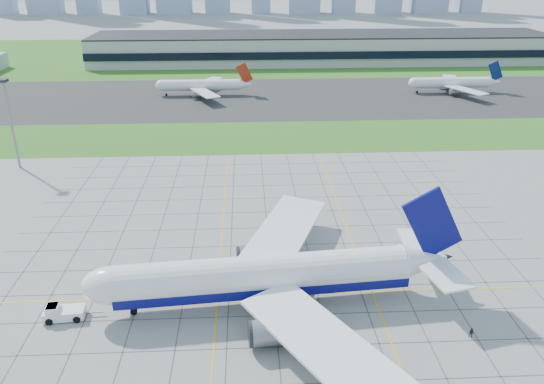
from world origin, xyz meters
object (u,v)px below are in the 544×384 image
object	(u,v)px
crew_far	(471,333)
distant_jet_1	(202,85)
distant_jet_2	(453,83)
crew_near	(99,288)
light_mast	(9,113)
airliner	(266,276)
pushback_tug	(62,312)

from	to	relation	value
crew_far	distant_jet_1	xyz separation A→B (m)	(-54.19, 165.71, 3.60)
crew_far	distant_jet_2	size ratio (longest dim) A/B	0.04
crew_near	light_mast	bearing A→B (deg)	58.53
airliner	crew_near	world-z (taller)	airliner
pushback_tug	distant_jet_2	bearing A→B (deg)	46.62
crew_far	pushback_tug	bearing A→B (deg)	-147.57
light_mast	distant_jet_2	world-z (taller)	light_mast
pushback_tug	distant_jet_1	bearing A→B (deg)	80.42
airliner	crew_far	size ratio (longest dim) A/B	37.26
pushback_tug	distant_jet_1	size ratio (longest dim) A/B	0.23
crew_near	crew_far	size ratio (longest dim) A/B	1.10
pushback_tug	crew_far	distance (m)	67.27
light_mast	distant_jet_2	bearing A→B (deg)	28.19
distant_jet_2	airliner	bearing A→B (deg)	-120.18
crew_near	crew_far	world-z (taller)	crew_near
crew_far	crew_near	bearing A→B (deg)	-154.38
crew_far	distant_jet_1	bearing A→B (deg)	147.68
crew_near	distant_jet_2	distance (m)	191.82
pushback_tug	distant_jet_2	size ratio (longest dim) A/B	0.23
crew_far	distant_jet_2	distance (m)	174.94
crew_near	distant_jet_2	size ratio (longest dim) A/B	0.05
crew_near	airliner	bearing A→B (deg)	-70.94
airliner	pushback_tug	bearing A→B (deg)	179.18
light_mast	crew_far	world-z (taller)	light_mast
crew_far	distant_jet_1	world-z (taller)	distant_jet_1
light_mast	crew_near	xyz separation A→B (m)	(38.50, -64.79, -15.20)
distant_jet_2	crew_far	bearing A→B (deg)	-109.16
pushback_tug	crew_far	size ratio (longest dim) A/B	5.52
crew_near	distant_jet_1	bearing A→B (deg)	24.64
airliner	distant_jet_1	xyz separation A→B (m)	(-21.87, 154.82, -1.17)
distant_jet_1	distant_jet_2	world-z (taller)	same
light_mast	airliner	bearing A→B (deg)	-45.32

